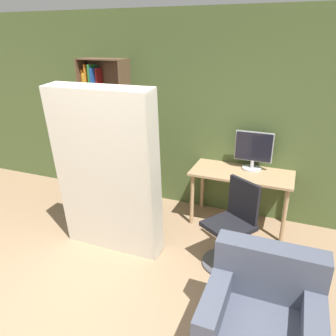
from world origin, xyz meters
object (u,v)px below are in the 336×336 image
office_chair (231,232)px  mattress_near (108,174)px  armchair (261,322)px  monitor (253,150)px  bookshelf (103,131)px

office_chair → mattress_near: bearing=-169.9°
mattress_near → armchair: mattress_near is taller
monitor → mattress_near: bearing=-137.1°
office_chair → mattress_near: (-1.35, -0.24, 0.56)m
office_chair → armchair: bearing=-66.8°
office_chair → bookshelf: (-2.22, 1.06, 0.62)m
monitor → mattress_near: 1.88m
office_chair → armchair: 1.13m
monitor → mattress_near: (-1.38, -1.28, -0.05)m
bookshelf → office_chair: bearing=-25.4°
office_chair → bookshelf: size_ratio=0.47×
monitor → office_chair: monitor is taller
bookshelf → mattress_near: (0.87, -1.30, -0.06)m
bookshelf → armchair: 3.46m
monitor → armchair: 2.23m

